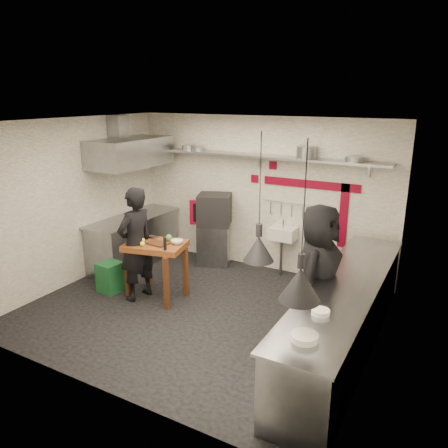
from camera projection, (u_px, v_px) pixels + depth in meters
The scene contains 47 objects.
floor at pixel (200, 311), 6.62m from camera, with size 5.00×5.00×0.00m, color black.
ceiling at pixel (197, 122), 5.82m from camera, with size 5.00×5.00×0.00m, color beige.
wall_back at pixel (260, 194), 7.98m from camera, with size 5.00×0.04×2.80m, color white.
wall_front at pixel (89, 273), 4.47m from camera, with size 5.00×0.04×2.80m, color white.
wall_left at pixel (74, 202), 7.39m from camera, with size 0.04×4.20×2.80m, color white.
wall_right at pixel (381, 252), 5.06m from camera, with size 0.04×4.20×2.80m, color white.
red_band_horiz at pixel (310, 184), 7.44m from camera, with size 1.70×0.02×0.14m, color maroon.
red_band_vert at pixel (343, 216), 7.30m from camera, with size 0.14×0.02×1.10m, color maroon.
red_tile_a at pixel (273, 165), 7.69m from camera, with size 0.14×0.02×0.14m, color maroon.
red_tile_b at pixel (255, 179), 7.93m from camera, with size 0.14×0.02×0.14m, color maroon.
back_shelf at pixel (256, 156), 7.63m from camera, with size 4.60×0.34×0.04m, color slate.
shelf_bracket_left at pixel (173, 154), 8.67m from camera, with size 0.04×0.06×0.24m, color slate.
shelf_bracket_mid at pixel (260, 160), 7.78m from camera, with size 0.04×0.06×0.24m, color slate.
shelf_bracket_right at pixel (369, 169), 6.90m from camera, with size 0.04×0.06×0.24m, color slate.
pan_far_left at pixel (189, 148), 8.27m from camera, with size 0.25×0.25×0.09m, color slate.
pan_mid_left at pixel (198, 149), 8.17m from camera, with size 0.23×0.23×0.07m, color slate.
stock_pot at pixel (306, 152), 7.17m from camera, with size 0.32×0.32×0.20m, color slate.
pan_right at pixel (355, 159), 6.82m from camera, with size 0.29×0.29×0.08m, color slate.
oven_stand at pixel (214, 243), 8.39m from camera, with size 0.59×0.54×0.80m, color slate.
combi_oven at pixel (214, 210), 8.13m from camera, with size 0.59×0.56×0.58m, color black.
oven_door at pixel (203, 213), 7.92m from camera, with size 0.50×0.03×0.46m, color maroon.
oven_glass at pixel (203, 213), 7.91m from camera, with size 0.37×0.02×0.34m, color black.
hand_sink at pixel (283, 233), 7.75m from camera, with size 0.46×0.34×0.22m, color silver.
sink_tap at pixel (283, 224), 7.70m from camera, with size 0.03×0.03×0.14m, color slate.
sink_drain at pixel (281, 257), 7.85m from camera, with size 0.06×0.06×0.66m, color slate.
utensil_rail at pixel (287, 202), 7.72m from camera, with size 0.02×0.02×0.90m, color slate.
counter_right at pixel (344, 318), 5.50m from camera, with size 0.70×3.80×0.90m, color slate.
counter_right_top at pixel (347, 284), 5.36m from camera, with size 0.76×3.90×0.03m, color slate.
plate_stack at pixel (304, 337), 4.10m from camera, with size 0.26×0.26×0.07m, color silver.
small_bowl_right at pixel (321, 312), 4.59m from camera, with size 0.19×0.19×0.05m, color silver.
counter_left at pixel (134, 241), 8.38m from camera, with size 0.70×1.90×0.90m, color slate.
counter_left_top at pixel (132, 218), 8.24m from camera, with size 0.76×2.00×0.03m, color slate.
extractor_hood at pixel (130, 152), 7.87m from camera, with size 0.78×1.60×0.50m, color slate.
hood_duct at pixel (118, 129), 7.87m from camera, with size 0.28×0.28×0.50m, color slate.
green_bin at pixel (110, 277), 7.22m from camera, with size 0.35×0.35×0.50m, color #17552A.
prep_table at pixel (157, 270), 6.96m from camera, with size 0.92×0.64×0.92m, color brown, non-canonical shape.
cutting_board at pixel (158, 243), 6.77m from camera, with size 0.31×0.22×0.03m, color #4B2714.
pepper_mill at pixel (165, 244), 6.49m from camera, with size 0.05×0.05×0.20m, color black.
lemon_a at pixel (142, 241), 6.82m from camera, with size 0.09×0.09×0.09m, color #F6F238.
lemon_b at pixel (142, 244), 6.67m from camera, with size 0.07×0.07×0.07m, color #F6F238.
veg_ball at pixel (169, 238), 6.92m from camera, with size 0.11×0.11×0.11m, color #588934.
steel_tray at pixel (153, 237), 7.07m from camera, with size 0.17×0.11×0.03m, color slate.
bowl at pixel (177, 242), 6.79m from camera, with size 0.19×0.19×0.06m, color silver.
heat_lamp_near at pixel (260, 199), 4.61m from camera, with size 0.34×0.34×1.41m, color black, non-canonical shape.
heat_lamp_far at pixel (303, 224), 3.91m from camera, with size 0.40×0.40×1.51m, color black, non-canonical shape.
chef_left at pixel (136, 244), 6.81m from camera, with size 0.66×0.43×1.81m, color black.
chef_right at pixel (318, 274), 5.65m from camera, with size 0.90×0.59×1.85m, color black.
Camera 1 is at (3.22, -5.04, 3.16)m, focal length 35.00 mm.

